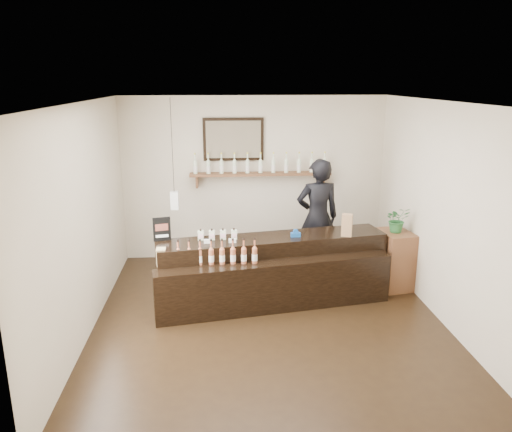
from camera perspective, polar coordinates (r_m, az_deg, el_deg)
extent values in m
plane|color=black|center=(6.73, 1.39, -11.66)|extent=(5.00, 5.00, 0.00)
plane|color=beige|center=(8.65, -0.23, 4.33)|extent=(4.50, 0.00, 4.50)
plane|color=beige|center=(3.89, 5.30, -10.00)|extent=(4.50, 0.00, 4.50)
plane|color=beige|center=(6.40, -18.99, -0.52)|extent=(0.00, 5.00, 5.00)
plane|color=beige|center=(6.83, 20.61, 0.29)|extent=(0.00, 5.00, 5.00)
plane|color=white|center=(6.00, 1.57, 12.88)|extent=(5.00, 5.00, 0.00)
cube|color=brown|center=(8.51, 0.51, 4.83)|extent=(2.40, 0.25, 0.04)
cube|color=brown|center=(8.54, -6.77, 3.94)|extent=(0.04, 0.20, 0.20)
cube|color=brown|center=(8.72, 7.60, 4.15)|extent=(0.04, 0.20, 0.20)
cube|color=black|center=(8.49, -2.60, 8.76)|extent=(1.02, 0.04, 0.72)
cube|color=#42382A|center=(8.47, -2.59, 8.74)|extent=(0.92, 0.01, 0.62)
cube|color=white|center=(7.81, -9.29, 1.78)|extent=(0.12, 0.12, 0.28)
cylinder|color=black|center=(7.65, -9.57, 7.94)|extent=(0.01, 0.01, 1.41)
cylinder|color=#DEF2CB|center=(8.46, -6.96, 5.50)|extent=(0.07, 0.07, 0.20)
cone|color=#DEF2CB|center=(8.44, -6.99, 6.35)|extent=(0.07, 0.07, 0.05)
cylinder|color=#DEF2CB|center=(8.43, -7.00, 6.75)|extent=(0.02, 0.02, 0.07)
cylinder|color=gold|center=(8.43, -7.01, 7.07)|extent=(0.03, 0.03, 0.02)
cylinder|color=white|center=(8.47, -6.96, 5.37)|extent=(0.07, 0.07, 0.09)
cylinder|color=#DEF2CB|center=(8.46, -5.46, 5.54)|extent=(0.07, 0.07, 0.20)
cone|color=#DEF2CB|center=(8.44, -5.49, 6.39)|extent=(0.07, 0.07, 0.05)
cylinder|color=#DEF2CB|center=(8.43, -5.50, 6.79)|extent=(0.02, 0.02, 0.07)
cylinder|color=gold|center=(8.42, -5.51, 7.11)|extent=(0.03, 0.03, 0.02)
cylinder|color=white|center=(8.46, -5.46, 5.40)|extent=(0.07, 0.07, 0.09)
cylinder|color=#DEF2CB|center=(8.46, -3.97, 5.57)|extent=(0.07, 0.07, 0.20)
cone|color=#DEF2CB|center=(8.44, -3.98, 6.42)|extent=(0.07, 0.07, 0.05)
cylinder|color=#DEF2CB|center=(8.43, -3.99, 6.82)|extent=(0.02, 0.02, 0.07)
cylinder|color=gold|center=(8.42, -4.00, 7.14)|extent=(0.03, 0.03, 0.02)
cylinder|color=white|center=(8.46, -3.96, 5.43)|extent=(0.07, 0.07, 0.09)
cylinder|color=#DEF2CB|center=(8.46, -2.47, 5.60)|extent=(0.07, 0.07, 0.20)
cone|color=#DEF2CB|center=(8.44, -2.48, 6.45)|extent=(0.07, 0.07, 0.05)
cylinder|color=#DEF2CB|center=(8.43, -2.49, 6.85)|extent=(0.02, 0.02, 0.07)
cylinder|color=gold|center=(8.42, -2.49, 7.17)|extent=(0.03, 0.03, 0.02)
cylinder|color=white|center=(8.46, -2.47, 5.46)|extent=(0.07, 0.07, 0.09)
cylinder|color=#DEF2CB|center=(8.47, -0.98, 5.62)|extent=(0.07, 0.07, 0.20)
cone|color=#DEF2CB|center=(8.45, -0.98, 6.47)|extent=(0.07, 0.07, 0.05)
cylinder|color=#DEF2CB|center=(8.44, -0.98, 6.87)|extent=(0.02, 0.02, 0.07)
cylinder|color=gold|center=(8.43, -0.98, 7.19)|extent=(0.03, 0.03, 0.02)
cylinder|color=white|center=(8.48, -0.98, 5.49)|extent=(0.07, 0.07, 0.09)
cylinder|color=#DEF2CB|center=(8.49, 0.51, 5.64)|extent=(0.07, 0.07, 0.20)
cone|color=#DEF2CB|center=(8.47, 0.52, 6.49)|extent=(0.07, 0.07, 0.05)
cylinder|color=#DEF2CB|center=(8.46, 0.52, 6.89)|extent=(0.02, 0.02, 0.07)
cylinder|color=gold|center=(8.45, 0.52, 7.21)|extent=(0.03, 0.03, 0.02)
cylinder|color=white|center=(8.49, 0.51, 5.51)|extent=(0.07, 0.07, 0.09)
cylinder|color=#DEF2CB|center=(8.51, 2.00, 5.66)|extent=(0.07, 0.07, 0.20)
cone|color=#DEF2CB|center=(8.49, 2.00, 6.50)|extent=(0.07, 0.07, 0.05)
cylinder|color=#DEF2CB|center=(8.48, 2.01, 6.90)|extent=(0.02, 0.02, 0.07)
cylinder|color=gold|center=(8.47, 2.01, 7.22)|extent=(0.03, 0.03, 0.02)
cylinder|color=white|center=(8.51, 2.00, 5.52)|extent=(0.07, 0.07, 0.09)
cylinder|color=#DEF2CB|center=(8.54, 3.47, 5.67)|extent=(0.07, 0.07, 0.20)
cone|color=#DEF2CB|center=(8.52, 3.49, 6.51)|extent=(0.07, 0.07, 0.05)
cylinder|color=#DEF2CB|center=(8.51, 3.49, 6.91)|extent=(0.02, 0.02, 0.07)
cylinder|color=gold|center=(8.50, 3.50, 7.23)|extent=(0.03, 0.03, 0.02)
cylinder|color=white|center=(8.54, 3.47, 5.54)|extent=(0.07, 0.07, 0.09)
cylinder|color=#DEF2CB|center=(8.57, 4.94, 5.68)|extent=(0.07, 0.07, 0.20)
cone|color=#DEF2CB|center=(8.55, 4.96, 6.52)|extent=(0.07, 0.07, 0.05)
cylinder|color=#DEF2CB|center=(8.54, 4.96, 6.92)|extent=(0.02, 0.02, 0.07)
cylinder|color=gold|center=(8.53, 4.97, 7.23)|extent=(0.03, 0.03, 0.02)
cylinder|color=white|center=(8.57, 4.93, 5.55)|extent=(0.07, 0.07, 0.09)
cylinder|color=#DEF2CB|center=(8.61, 6.39, 5.69)|extent=(0.07, 0.07, 0.20)
cone|color=#DEF2CB|center=(8.59, 6.41, 6.52)|extent=(0.07, 0.07, 0.05)
cylinder|color=#DEF2CB|center=(8.58, 6.43, 6.92)|extent=(0.02, 0.02, 0.07)
cylinder|color=gold|center=(8.57, 6.44, 7.23)|extent=(0.03, 0.03, 0.02)
cylinder|color=white|center=(8.61, 6.38, 5.55)|extent=(0.07, 0.07, 0.09)
cylinder|color=#DEF2CB|center=(8.65, 7.83, 5.69)|extent=(0.07, 0.07, 0.20)
cone|color=#DEF2CB|center=(8.63, 7.86, 6.52)|extent=(0.07, 0.07, 0.05)
cylinder|color=#DEF2CB|center=(8.62, 7.87, 6.91)|extent=(0.02, 0.02, 0.07)
cylinder|color=gold|center=(8.62, 7.88, 7.22)|extent=(0.03, 0.03, 0.02)
cylinder|color=white|center=(8.65, 7.82, 5.55)|extent=(0.07, 0.07, 0.09)
cube|color=black|center=(7.20, 1.88, -5.85)|extent=(3.31, 1.12, 0.91)
cube|color=black|center=(6.84, 2.27, -8.02)|extent=(3.26, 0.83, 0.69)
cube|color=white|center=(6.80, -5.55, -2.90)|extent=(0.10, 0.04, 0.05)
cube|color=white|center=(6.80, -2.72, -2.84)|extent=(0.10, 0.04, 0.05)
cube|color=#DBC586|center=(6.69, -10.74, -5.10)|extent=(0.12, 0.12, 0.12)
cube|color=#DBC586|center=(6.65, -10.79, -4.13)|extent=(0.12, 0.12, 0.12)
cube|color=#DEF2CB|center=(6.94, -6.33, -2.21)|extent=(0.08, 0.08, 0.13)
cube|color=#FDC5D1|center=(6.90, -6.34, -2.32)|extent=(0.07, 0.00, 0.06)
cylinder|color=black|center=(6.92, -6.35, -1.60)|extent=(0.02, 0.02, 0.03)
cube|color=#DEF2CB|center=(6.94, -5.06, -2.19)|extent=(0.08, 0.08, 0.13)
cube|color=#FDC5D1|center=(6.90, -5.07, -2.30)|extent=(0.07, 0.00, 0.06)
cylinder|color=black|center=(6.92, -5.08, -1.58)|extent=(0.02, 0.02, 0.03)
cube|color=#DEF2CB|center=(6.94, -3.80, -2.16)|extent=(0.08, 0.08, 0.13)
cube|color=#FDC5D1|center=(6.90, -3.79, -2.27)|extent=(0.07, 0.00, 0.06)
cylinder|color=black|center=(6.92, -3.81, -1.55)|extent=(0.02, 0.02, 0.03)
cube|color=#DEF2CB|center=(6.94, -2.53, -2.13)|extent=(0.08, 0.08, 0.13)
cube|color=#FDC5D1|center=(6.90, -2.52, -2.24)|extent=(0.07, 0.00, 0.06)
cylinder|color=black|center=(6.92, -2.54, -1.52)|extent=(0.02, 0.02, 0.03)
cylinder|color=#A95939|center=(6.66, -8.86, -4.74)|extent=(0.07, 0.07, 0.20)
cone|color=#A95939|center=(6.61, -8.91, -3.71)|extent=(0.07, 0.07, 0.05)
cylinder|color=#A95939|center=(6.59, -8.93, -3.22)|extent=(0.02, 0.02, 0.07)
cylinder|color=black|center=(6.58, -8.95, -2.83)|extent=(0.03, 0.03, 0.02)
cylinder|color=white|center=(6.66, -8.86, -4.91)|extent=(0.07, 0.07, 0.09)
cylinder|color=#A95939|center=(6.65, -7.62, -4.72)|extent=(0.07, 0.07, 0.20)
cone|color=#A95939|center=(6.60, -7.66, -3.69)|extent=(0.07, 0.07, 0.05)
cylinder|color=#A95939|center=(6.58, -7.68, -3.20)|extent=(0.02, 0.02, 0.07)
cylinder|color=black|center=(6.57, -7.70, -2.81)|extent=(0.03, 0.03, 0.02)
cylinder|color=white|center=(6.65, -7.62, -4.89)|extent=(0.07, 0.07, 0.09)
cylinder|color=#A95939|center=(6.64, -6.38, -4.70)|extent=(0.07, 0.07, 0.20)
cone|color=#A95939|center=(6.60, -6.41, -3.67)|extent=(0.07, 0.07, 0.05)
cylinder|color=#A95939|center=(6.58, -6.43, -3.17)|extent=(0.02, 0.02, 0.07)
cylinder|color=black|center=(6.56, -6.44, -2.78)|extent=(0.03, 0.03, 0.02)
cylinder|color=white|center=(6.65, -6.38, -4.87)|extent=(0.07, 0.07, 0.09)
cylinder|color=#A95939|center=(6.63, -5.14, -4.68)|extent=(0.07, 0.07, 0.20)
cone|color=#A95939|center=(6.59, -5.16, -3.64)|extent=(0.07, 0.07, 0.05)
cylinder|color=#A95939|center=(6.57, -5.17, -3.15)|extent=(0.02, 0.02, 0.07)
cylinder|color=black|center=(6.56, -5.18, -2.76)|extent=(0.03, 0.03, 0.02)
cylinder|color=white|center=(6.64, -5.13, -4.84)|extent=(0.07, 0.07, 0.09)
cylinder|color=#A95939|center=(6.63, -3.89, -4.65)|extent=(0.07, 0.07, 0.20)
cone|color=#A95939|center=(6.59, -3.91, -3.62)|extent=(0.07, 0.07, 0.05)
cylinder|color=#A95939|center=(6.57, -3.92, -3.12)|extent=(0.02, 0.02, 0.07)
cylinder|color=black|center=(6.56, -3.93, -2.73)|extent=(0.03, 0.03, 0.02)
cylinder|color=white|center=(6.64, -3.89, -4.82)|extent=(0.07, 0.07, 0.09)
cylinder|color=#A95939|center=(6.64, -2.64, -4.63)|extent=(0.07, 0.07, 0.20)
cone|color=#A95939|center=(6.59, -2.66, -3.59)|extent=(0.07, 0.07, 0.05)
cylinder|color=#A95939|center=(6.57, -2.66, -3.10)|extent=(0.02, 0.02, 0.07)
cylinder|color=black|center=(6.56, -2.67, -2.71)|extent=(0.03, 0.03, 0.02)
cylinder|color=white|center=(6.64, -2.64, -4.79)|extent=(0.07, 0.07, 0.09)
cylinder|color=#A95939|center=(6.64, -1.40, -4.60)|extent=(0.07, 0.07, 0.20)
cone|color=#A95939|center=(6.60, -1.41, -3.56)|extent=(0.07, 0.07, 0.05)
cylinder|color=#A95939|center=(6.58, -1.41, -3.07)|extent=(0.02, 0.02, 0.07)
cylinder|color=black|center=(6.56, -1.41, -2.68)|extent=(0.03, 0.03, 0.02)
cylinder|color=white|center=(6.65, -1.40, -4.76)|extent=(0.07, 0.07, 0.09)
cylinder|color=#A95939|center=(6.65, -0.16, -4.57)|extent=(0.07, 0.07, 0.20)
cone|color=#A95939|center=(6.61, -0.16, -3.53)|extent=(0.07, 0.07, 0.05)
cylinder|color=#A95939|center=(6.59, -0.16, -3.04)|extent=(0.02, 0.02, 0.07)
cylinder|color=black|center=(6.57, -0.16, -2.65)|extent=(0.03, 0.03, 0.02)
cylinder|color=white|center=(6.66, -0.16, -4.73)|extent=(0.07, 0.07, 0.09)
cube|color=black|center=(6.94, -10.71, -1.48)|extent=(0.24, 0.07, 0.33)
cube|color=brown|center=(6.93, -10.73, -1.28)|extent=(0.17, 0.04, 0.10)
cube|color=white|center=(6.96, -10.68, -2.26)|extent=(0.17, 0.04, 0.04)
cube|color=#9D744C|center=(7.15, 10.35, -1.03)|extent=(0.17, 0.15, 0.32)
cube|color=black|center=(7.11, 10.45, -1.52)|extent=(0.09, 0.03, 0.06)
cube|color=#164E9D|center=(7.05, 4.54, -2.15)|extent=(0.14, 0.06, 0.06)
cylinder|color=#164E9D|center=(7.04, 4.55, -1.79)|extent=(0.08, 0.04, 0.07)
cube|color=brown|center=(7.82, 15.50, -4.81)|extent=(0.53, 0.66, 0.87)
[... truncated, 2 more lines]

